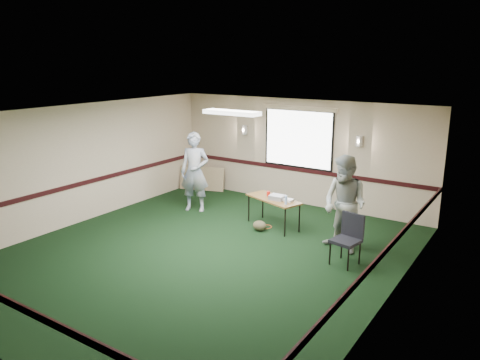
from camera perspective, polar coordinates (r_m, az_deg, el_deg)
The scene contains 13 objects.
ground at distance 9.20m, azimuth -4.53°, elevation -8.97°, with size 8.00×8.00×0.00m, color black.
room_shell at distance 10.40m, azimuth 2.51°, elevation 2.98°, with size 8.00×8.02×8.00m.
folding_table at distance 10.42m, azimuth 4.10°, elevation -2.50°, with size 1.43×0.93×0.66m.
projector at distance 10.30m, azimuth 4.53°, elevation -2.12°, with size 0.31×0.26×0.10m, color gray.
game_console at distance 10.21m, azimuth 5.91°, elevation -2.45°, with size 0.21×0.17×0.05m, color silver.
red_cup at distance 10.54m, azimuth 3.47°, elevation -1.68°, with size 0.08×0.08×0.11m, color red.
water_bottle at distance 9.98m, azimuth 5.63°, elevation -2.45°, with size 0.06×0.06×0.19m, color #8BAFE4.
duffel_bag at distance 10.32m, azimuth 2.41°, elevation -5.59°, with size 0.32×0.24×0.22m, color #443B27.
cable_coil at distance 10.57m, azimuth 3.14°, elevation -5.70°, with size 0.28×0.28×0.01m, color #CB4219.
folded_table at distance 13.44m, azimuth -4.67°, elevation 0.18°, with size 1.31×0.06×0.67m, color #9A7F5F.
conference_chair at distance 8.82m, azimuth 13.11°, elevation -6.55°, with size 0.54×0.56×0.94m.
person_left at distance 11.50m, azimuth -5.54°, elevation 0.98°, with size 0.71×0.47×1.96m, color #40578E.
person_right at distance 9.23m, azimuth 12.66°, elevation -2.91°, with size 0.93×0.72×1.90m, color #6F8AAD.
Camera 1 is at (5.25, -6.61, 3.67)m, focal length 35.00 mm.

